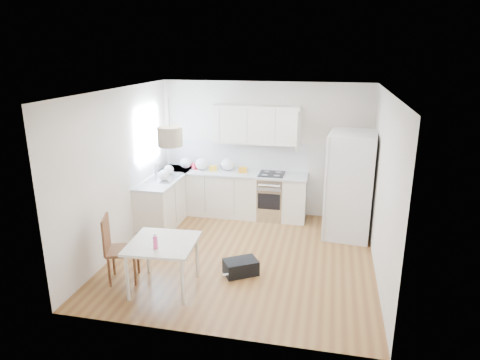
# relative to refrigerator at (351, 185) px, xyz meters

# --- Properties ---
(floor) EXTENTS (4.20, 4.20, 0.00)m
(floor) POSITION_rel_refrigerator_xyz_m (-1.71, -1.30, -0.96)
(floor) COLOR brown
(floor) RESTS_ON ground
(ceiling) EXTENTS (4.20, 4.20, 0.00)m
(ceiling) POSITION_rel_refrigerator_xyz_m (-1.71, -1.30, 1.74)
(ceiling) COLOR white
(ceiling) RESTS_ON wall_back
(wall_back) EXTENTS (4.20, 0.00, 4.20)m
(wall_back) POSITION_rel_refrigerator_xyz_m (-1.71, 0.80, 0.39)
(wall_back) COLOR white
(wall_back) RESTS_ON floor
(wall_left) EXTENTS (0.00, 4.20, 4.20)m
(wall_left) POSITION_rel_refrigerator_xyz_m (-3.81, -1.30, 0.39)
(wall_left) COLOR white
(wall_left) RESTS_ON floor
(wall_right) EXTENTS (0.00, 4.20, 4.20)m
(wall_right) POSITION_rel_refrigerator_xyz_m (0.39, -1.30, 0.39)
(wall_right) COLOR white
(wall_right) RESTS_ON floor
(window_glassblock) EXTENTS (0.02, 1.00, 1.00)m
(window_glassblock) POSITION_rel_refrigerator_xyz_m (-3.80, -0.15, 0.79)
(window_glassblock) COLOR #BFE0F9
(window_glassblock) RESTS_ON wall_left
(cabinets_back) EXTENTS (3.00, 0.60, 0.88)m
(cabinets_back) POSITION_rel_refrigerator_xyz_m (-2.31, 0.50, -0.52)
(cabinets_back) COLOR silver
(cabinets_back) RESTS_ON floor
(cabinets_left) EXTENTS (0.60, 1.80, 0.88)m
(cabinets_left) POSITION_rel_refrigerator_xyz_m (-3.51, -0.10, -0.52)
(cabinets_left) COLOR silver
(cabinets_left) RESTS_ON floor
(counter_back) EXTENTS (3.02, 0.64, 0.04)m
(counter_back) POSITION_rel_refrigerator_xyz_m (-2.31, 0.50, -0.06)
(counter_back) COLOR #A2A4A6
(counter_back) RESTS_ON cabinets_back
(counter_left) EXTENTS (0.64, 1.82, 0.04)m
(counter_left) POSITION_rel_refrigerator_xyz_m (-3.51, -0.10, -0.06)
(counter_left) COLOR #A2A4A6
(counter_left) RESTS_ON cabinets_left
(backsplash_back) EXTENTS (3.00, 0.01, 0.58)m
(backsplash_back) POSITION_rel_refrigerator_xyz_m (-2.31, 0.79, 0.25)
(backsplash_back) COLOR white
(backsplash_back) RESTS_ON wall_back
(backsplash_left) EXTENTS (0.01, 1.80, 0.58)m
(backsplash_left) POSITION_rel_refrigerator_xyz_m (-3.80, -0.10, 0.25)
(backsplash_left) COLOR white
(backsplash_left) RESTS_ON wall_left
(upper_cabinets) EXTENTS (1.70, 0.32, 0.75)m
(upper_cabinets) POSITION_rel_refrigerator_xyz_m (-1.86, 0.64, 0.92)
(upper_cabinets) COLOR silver
(upper_cabinets) RESTS_ON wall_back
(range_oven) EXTENTS (0.50, 0.61, 0.88)m
(range_oven) POSITION_rel_refrigerator_xyz_m (-1.51, 0.50, -0.52)
(range_oven) COLOR #BBBDC0
(range_oven) RESTS_ON floor
(sink) EXTENTS (0.50, 0.80, 0.16)m
(sink) POSITION_rel_refrigerator_xyz_m (-3.51, -0.15, -0.04)
(sink) COLOR #BBBDC0
(sink) RESTS_ON counter_left
(refrigerator) EXTENTS (0.99, 1.04, 1.91)m
(refrigerator) POSITION_rel_refrigerator_xyz_m (0.00, 0.00, 0.00)
(refrigerator) COLOR white
(refrigerator) RESTS_ON floor
(dining_table) EXTENTS (0.97, 0.97, 0.72)m
(dining_table) POSITION_rel_refrigerator_xyz_m (-2.61, -2.50, -0.31)
(dining_table) COLOR #BCB2A0
(dining_table) RESTS_ON floor
(dining_chair) EXTENTS (0.54, 0.54, 1.01)m
(dining_chair) POSITION_rel_refrigerator_xyz_m (-3.27, -2.42, -0.45)
(dining_chair) COLOR #4E2617
(dining_chair) RESTS_ON floor
(drink_bottle) EXTENTS (0.07, 0.07, 0.22)m
(drink_bottle) POSITION_rel_refrigerator_xyz_m (-2.62, -2.71, -0.13)
(drink_bottle) COLOR #DA3C80
(drink_bottle) RESTS_ON dining_table
(gym_bag) EXTENTS (0.59, 0.54, 0.23)m
(gym_bag) POSITION_rel_refrigerator_xyz_m (-1.62, -1.88, -0.84)
(gym_bag) COLOR black
(gym_bag) RESTS_ON floor
(pendant_lamp) EXTENTS (0.41, 0.41, 0.26)m
(pendant_lamp) POSITION_rel_refrigerator_xyz_m (-2.49, -2.31, 1.22)
(pendant_lamp) COLOR beige
(pendant_lamp) RESTS_ON ceiling
(grocery_bag_a) EXTENTS (0.25, 0.21, 0.22)m
(grocery_bag_a) POSITION_rel_refrigerator_xyz_m (-3.32, 0.56, 0.07)
(grocery_bag_a) COLOR white
(grocery_bag_a) RESTS_ON counter_back
(grocery_bag_b) EXTENTS (0.27, 0.23, 0.24)m
(grocery_bag_b) POSITION_rel_refrigerator_xyz_m (-2.96, 0.53, 0.08)
(grocery_bag_b) COLOR white
(grocery_bag_b) RESTS_ON counter_back
(grocery_bag_c) EXTENTS (0.26, 0.22, 0.24)m
(grocery_bag_c) POSITION_rel_refrigerator_xyz_m (-2.43, 0.59, 0.08)
(grocery_bag_c) COLOR white
(grocery_bag_c) RESTS_ON counter_back
(grocery_bag_d) EXTENTS (0.20, 0.17, 0.18)m
(grocery_bag_d) POSITION_rel_refrigerator_xyz_m (-3.51, 0.09, 0.05)
(grocery_bag_d) COLOR white
(grocery_bag_d) RESTS_ON counter_back
(grocery_bag_e) EXTENTS (0.23, 0.19, 0.21)m
(grocery_bag_e) POSITION_rel_refrigerator_xyz_m (-3.44, -0.34, 0.07)
(grocery_bag_e) COLOR white
(grocery_bag_e) RESTS_ON counter_left
(snack_orange) EXTENTS (0.17, 0.11, 0.11)m
(snack_orange) POSITION_rel_refrigerator_xyz_m (-2.09, 0.50, 0.02)
(snack_orange) COLOR orange
(snack_orange) RESTS_ON counter_back
(snack_yellow) EXTENTS (0.17, 0.12, 0.11)m
(snack_yellow) POSITION_rel_refrigerator_xyz_m (-2.71, 0.50, 0.02)
(snack_yellow) COLOR gold
(snack_yellow) RESTS_ON counter_back
(snack_red) EXTENTS (0.21, 0.20, 0.12)m
(snack_red) POSITION_rel_refrigerator_xyz_m (-3.08, 0.58, 0.02)
(snack_red) COLOR red
(snack_red) RESTS_ON counter_back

